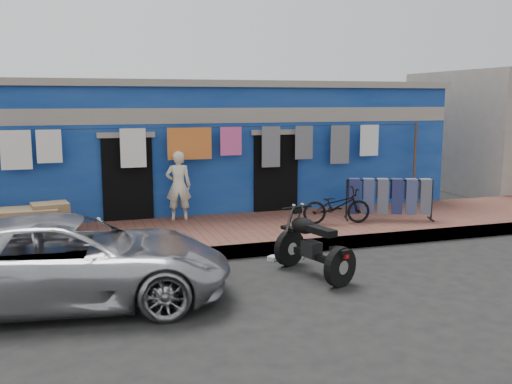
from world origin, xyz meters
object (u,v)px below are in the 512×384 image
object	(u,v)px
car	(70,259)
motorcycle	(314,243)
jeans_rack	(389,198)
seated_person	(178,186)
charpoy	(29,222)
bicycle	(337,202)

from	to	relation	value
car	motorcycle	distance (m)	3.86
jeans_rack	seated_person	bearing A→B (deg)	162.40
charpoy	jeans_rack	distance (m)	7.59
bicycle	charpoy	xyz separation A→B (m)	(-6.26, 0.67, -0.17)
seated_person	jeans_rack	bearing A→B (deg)	172.62
car	charpoy	size ratio (longest dim) A/B	2.49
bicycle	jeans_rack	size ratio (longest dim) A/B	0.74
car	motorcycle	size ratio (longest dim) A/B	2.60
seated_person	bicycle	world-z (taller)	seated_person
charpoy	jeans_rack	bearing A→B (deg)	-4.92
car	bicycle	bearing A→B (deg)	-56.58
seated_person	bicycle	xyz separation A→B (m)	(3.18, -1.45, -0.29)
car	motorcycle	bearing A→B (deg)	-80.39
car	jeans_rack	distance (m)	7.33
seated_person	motorcycle	world-z (taller)	seated_person
bicycle	motorcycle	distance (m)	3.04
seated_person	charpoy	xyz separation A→B (m)	(-3.07, -0.77, -0.46)
bicycle	car	bearing A→B (deg)	124.95
car	bicycle	distance (m)	6.13
motorcycle	charpoy	size ratio (longest dim) A/B	0.96
motorcycle	car	bearing A→B (deg)	167.74
charpoy	jeans_rack	xyz separation A→B (m)	(7.56, -0.65, 0.17)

